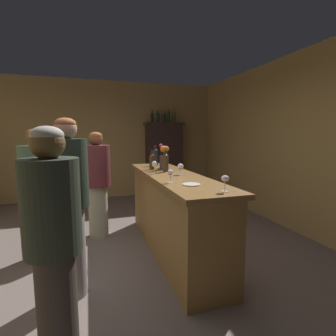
# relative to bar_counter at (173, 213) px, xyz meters

# --- Properties ---
(floor) EXTENTS (9.17, 9.17, 0.00)m
(floor) POSITION_rel_bar_counter_xyz_m (-0.68, -0.27, -0.52)
(floor) COLOR #6E5E5A
(floor) RESTS_ON ground
(wall_back) EXTENTS (5.62, 0.12, 2.79)m
(wall_back) POSITION_rel_bar_counter_xyz_m (-0.68, 3.31, 0.88)
(wall_back) COLOR #A48552
(wall_back) RESTS_ON ground
(wall_right) EXTENTS (0.12, 7.17, 2.79)m
(wall_right) POSITION_rel_bar_counter_xyz_m (2.12, -0.27, 0.88)
(wall_right) COLOR #A98952
(wall_right) RESTS_ON ground
(bar_counter) EXTENTS (0.63, 2.53, 1.03)m
(bar_counter) POSITION_rel_bar_counter_xyz_m (0.00, 0.00, 0.00)
(bar_counter) COLOR olive
(bar_counter) RESTS_ON ground
(display_cabinet) EXTENTS (0.93, 0.47, 1.82)m
(display_cabinet) POSITION_rel_bar_counter_xyz_m (0.78, 2.99, 0.43)
(display_cabinet) COLOR black
(display_cabinet) RESTS_ON ground
(wine_bottle_rose) EXTENTS (0.08, 0.08, 0.33)m
(wine_bottle_rose) POSITION_rel_bar_counter_xyz_m (0.03, 0.97, 0.66)
(wine_bottle_rose) COLOR #252932
(wine_bottle_rose) RESTS_ON bar_counter
(wine_bottle_riesling) EXTENTS (0.07, 0.07, 0.31)m
(wine_bottle_riesling) POSITION_rel_bar_counter_xyz_m (0.11, 0.68, 0.65)
(wine_bottle_riesling) COLOR black
(wine_bottle_riesling) RESTS_ON bar_counter
(wine_bottle_pinot) EXTENTS (0.08, 0.08, 0.29)m
(wine_bottle_pinot) POSITION_rel_bar_counter_xyz_m (-0.14, 0.53, 0.64)
(wine_bottle_pinot) COLOR #442C14
(wine_bottle_pinot) RESTS_ON bar_counter
(wine_bottle_chardonnay) EXTENTS (0.07, 0.07, 0.31)m
(wine_bottle_chardonnay) POSITION_rel_bar_counter_xyz_m (-0.02, 0.25, 0.65)
(wine_bottle_chardonnay) COLOR #42311F
(wine_bottle_chardonnay) RESTS_ON bar_counter
(wine_glass_front) EXTENTS (0.08, 0.08, 0.14)m
(wine_glass_front) POSITION_rel_bar_counter_xyz_m (0.08, -0.05, 0.61)
(wine_glass_front) COLOR white
(wine_glass_front) RESTS_ON bar_counter
(wine_glass_mid) EXTENTS (0.07, 0.07, 0.14)m
(wine_glass_mid) POSITION_rel_bar_counter_xyz_m (-0.20, -0.53, 0.61)
(wine_glass_mid) COLOR white
(wine_glass_mid) RESTS_ON bar_counter
(wine_glass_rear) EXTENTS (0.07, 0.07, 0.17)m
(wine_glass_rear) POSITION_rel_bar_counter_xyz_m (-0.21, 0.12, 0.63)
(wine_glass_rear) COLOR white
(wine_glass_rear) RESTS_ON bar_counter
(wine_glass_spare) EXTENTS (0.07, 0.07, 0.15)m
(wine_glass_spare) POSITION_rel_bar_counter_xyz_m (0.13, -1.09, 0.62)
(wine_glass_spare) COLOR white
(wine_glass_spare) RESTS_ON bar_counter
(flower_arrangement) EXTENTS (0.15, 0.13, 0.37)m
(flower_arrangement) POSITION_rel_bar_counter_xyz_m (0.03, 0.48, 0.67)
(flower_arrangement) COLOR #47322B
(flower_arrangement) RESTS_ON bar_counter
(cheese_plate) EXTENTS (0.18, 0.18, 0.01)m
(cheese_plate) POSITION_rel_bar_counter_xyz_m (-0.04, -0.72, 0.52)
(cheese_plate) COLOR white
(cheese_plate) RESTS_ON bar_counter
(display_bottle_left) EXTENTS (0.06, 0.06, 0.29)m
(display_bottle_left) POSITION_rel_bar_counter_xyz_m (0.48, 2.99, 1.43)
(display_bottle_left) COLOR black
(display_bottle_left) RESTS_ON display_cabinet
(display_bottle_midleft) EXTENTS (0.08, 0.08, 0.30)m
(display_bottle_midleft) POSITION_rel_bar_counter_xyz_m (0.62, 2.99, 1.44)
(display_bottle_midleft) COLOR #202B32
(display_bottle_midleft) RESTS_ON display_cabinet
(display_bottle_center) EXTENTS (0.08, 0.08, 0.28)m
(display_bottle_center) POSITION_rel_bar_counter_xyz_m (0.78, 2.99, 1.43)
(display_bottle_center) COLOR #242432
(display_bottle_center) RESTS_ON display_cabinet
(display_bottle_midright) EXTENTS (0.06, 0.06, 0.33)m
(display_bottle_midright) POSITION_rel_bar_counter_xyz_m (0.90, 2.99, 1.45)
(display_bottle_midright) COLOR #193A1B
(display_bottle_midright) RESTS_ON display_cabinet
(display_bottle_right) EXTENTS (0.06, 0.06, 0.35)m
(display_bottle_right) POSITION_rel_bar_counter_xyz_m (1.04, 2.99, 1.45)
(display_bottle_right) COLOR #40341A
(display_bottle_right) RESTS_ON display_cabinet
(patron_redhead) EXTENTS (0.36, 0.36, 1.68)m
(patron_redhead) POSITION_rel_bar_counter_xyz_m (-1.21, -0.60, 0.41)
(patron_redhead) COLOR gray
(patron_redhead) RESTS_ON ground
(patron_near_entrance) EXTENTS (0.40, 0.40, 1.60)m
(patron_near_entrance) POSITION_rel_bar_counter_xyz_m (-1.60, 0.24, 0.35)
(patron_near_entrance) COLOR #1E3442
(patron_near_entrance) RESTS_ON ground
(patron_by_cabinet) EXTENTS (0.39, 0.39, 1.57)m
(patron_by_cabinet) POSITION_rel_bar_counter_xyz_m (-0.91, 0.81, 0.33)
(patron_by_cabinet) COLOR #AEAA94
(patron_by_cabinet) RESTS_ON ground
(patron_in_grey) EXTENTS (0.36, 0.36, 1.59)m
(patron_in_grey) POSITION_rel_bar_counter_xyz_m (-1.26, -1.36, 0.36)
(patron_in_grey) COLOR #362F29
(patron_in_grey) RESTS_ON ground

